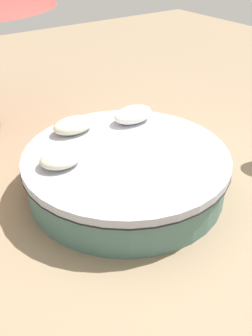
{
  "coord_description": "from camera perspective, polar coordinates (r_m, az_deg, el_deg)",
  "views": [
    {
      "loc": [
        2.13,
        3.02,
        2.67
      ],
      "look_at": [
        0.0,
        0.0,
        0.3
      ],
      "focal_mm": 41.05,
      "sensor_mm": 36.0,
      "label": 1
    }
  ],
  "objects": [
    {
      "name": "throw_pillow_2",
      "position": [
        4.09,
        -9.7,
        1.44
      ],
      "size": [
        0.45,
        0.37,
        0.17
      ],
      "primitive_type": "ellipsoid",
      "color": "beige",
      "rests_on": "round_bed"
    },
    {
      "name": "ground_plane",
      "position": [
        4.56,
        0.0,
        -3.16
      ],
      "size": [
        16.0,
        16.0,
        0.0
      ],
      "primitive_type": "plane",
      "color": "#9E8466"
    },
    {
      "name": "throw_pillow_1",
      "position": [
        4.73,
        -7.8,
        6.32
      ],
      "size": [
        0.52,
        0.33,
        0.19
      ],
      "primitive_type": "ellipsoid",
      "color": "beige",
      "rests_on": "round_bed"
    },
    {
      "name": "round_bed",
      "position": [
        4.42,
        0.0,
        -0.47
      ],
      "size": [
        2.34,
        2.34,
        0.5
      ],
      "color": "#4C726B",
      "rests_on": "ground_plane"
    },
    {
      "name": "throw_pillow_0",
      "position": [
        4.94,
        1.06,
        7.94
      ],
      "size": [
        0.54,
        0.33,
        0.21
      ],
      "primitive_type": "ellipsoid",
      "color": "white",
      "rests_on": "round_bed"
    }
  ]
}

